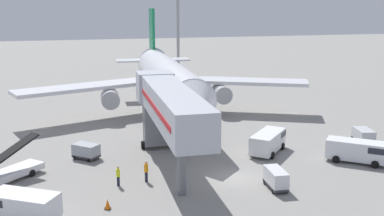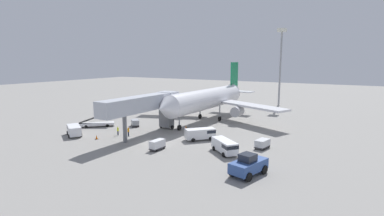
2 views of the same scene
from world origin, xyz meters
The scene contains 16 objects.
ground_plane centered at (0.00, 0.00, 0.00)m, with size 300.00×300.00×0.00m, color gray.
airplane_at_gate centered at (-1.18, 21.58, 5.05)m, with size 37.62×36.27×13.39m.
jet_bridge centered at (-4.89, 3.27, 5.73)m, with size 3.64×19.17×7.58m.
pushback_tug centered at (18.22, -5.81, 1.28)m, with size 3.76×5.64×2.74m.
belt_loader_truck centered at (-18.50, 3.54, 0.78)m, with size 6.33×6.29×3.32m.
service_van_mid_right centered at (5.50, 5.47, 1.16)m, with size 4.98×5.18×2.01m.
service_van_outer_left centered at (-16.38, -3.84, 1.09)m, with size 5.07×4.19×1.89m.
service_van_far_left centered at (12.26, 0.59, 1.16)m, with size 5.39×4.88×2.02m.
baggage_cart_far_right centered at (16.39, 5.93, 0.80)m, with size 1.95×2.89×1.43m.
baggage_cart_mid_left centered at (2.39, -3.12, 0.86)m, with size 1.37×2.74×1.56m.
baggage_cart_rear_left centered at (-11.77, 7.90, 0.79)m, with size 2.69×2.61×1.42m.
ground_crew_worker_foreground centered at (-7.23, 0.84, 0.93)m, with size 0.47×0.47×1.75m.
ground_crew_worker_midground centered at (-9.53, 0.52, 0.87)m, with size 0.39×0.39×1.64m.
safety_cone_alpha centered at (-1.04, 11.09, 0.38)m, with size 0.50×0.50×0.77m.
safety_cone_bravo centered at (-10.71, -3.57, 0.37)m, with size 0.49×0.49×0.74m.
apron_light_mast centered at (7.31, 52.72, 16.44)m, with size 2.40×2.40×23.35m.
Camera 2 is at (29.46, -38.77, 13.87)m, focal length 27.46 mm.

